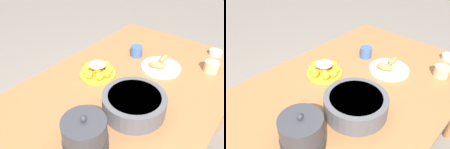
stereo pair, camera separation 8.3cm
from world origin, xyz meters
TOP-DOWN VIEW (x-y plane):
  - dining_table at (0.00, 0.00)m, footprint 1.57×1.00m
  - cake_plate at (0.02, -0.20)m, footprint 0.22×0.22m
  - serving_bowl at (0.15, 0.14)m, footprint 0.31×0.31m
  - sauce_bowl at (-0.67, 0.28)m, footprint 0.09×0.09m
  - seafood_platter at (-0.28, 0.06)m, footprint 0.25×0.25m
  - cup_near at (-0.32, -0.15)m, footprint 0.08×0.08m
  - cup_far at (-0.44, 0.32)m, footprint 0.09×0.09m
  - warming_pot at (0.44, 0.10)m, footprint 0.19×0.19m

SIDE VIEW (x-z plane):
  - dining_table at x=0.00m, z-range 0.28..1.00m
  - sauce_bowl at x=-0.67m, z-range 0.72..0.75m
  - seafood_platter at x=-0.28m, z-range 0.70..0.77m
  - cake_plate at x=0.02m, z-range 0.71..0.79m
  - cup_far at x=-0.44m, z-range 0.72..0.78m
  - cup_near at x=-0.32m, z-range 0.72..0.79m
  - serving_bowl at x=0.15m, z-range 0.72..0.82m
  - warming_pot at x=0.44m, z-range 0.70..0.88m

